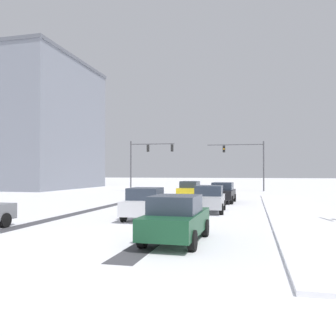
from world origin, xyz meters
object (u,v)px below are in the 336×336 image
(traffic_signal_far_left, at_px, (146,155))
(car_dark_green_sixth, at_px, (176,218))
(car_silver_third, at_px, (209,199))
(office_building_far_left_block, at_px, (8,126))
(car_white_fourth, at_px, (146,203))
(car_black_second, at_px, (223,192))
(car_yellow_cab_lead, at_px, (190,190))
(traffic_signal_far_right, at_px, (247,157))

(traffic_signal_far_left, xyz_separation_m, car_dark_green_sixth, (10.84, -31.25, -3.82))
(car_silver_third, height_order, office_building_far_left_block, office_building_far_left_block)
(traffic_signal_far_left, distance_m, car_silver_third, 24.63)
(car_white_fourth, relative_size, car_dark_green_sixth, 1.01)
(car_black_second, bearing_deg, car_silver_third, -92.15)
(car_black_second, height_order, car_dark_green_sixth, same)
(car_yellow_cab_lead, bearing_deg, office_building_far_left_block, 153.97)
(traffic_signal_far_left, relative_size, car_black_second, 1.56)
(traffic_signal_far_right, distance_m, car_silver_third, 25.86)
(car_silver_third, bearing_deg, traffic_signal_far_right, 85.75)
(traffic_signal_far_left, relative_size, car_silver_third, 1.57)
(car_dark_green_sixth, bearing_deg, car_white_fourth, 117.03)
(office_building_far_left_block, bearing_deg, car_dark_green_sixth, -45.52)
(car_black_second, height_order, car_white_fourth, same)
(car_silver_third, bearing_deg, office_building_far_left_block, 143.23)
(car_yellow_cab_lead, bearing_deg, traffic_signal_far_right, 71.79)
(car_yellow_cab_lead, bearing_deg, traffic_signal_far_left, 124.69)
(traffic_signal_far_left, bearing_deg, car_black_second, -53.28)
(car_white_fourth, height_order, office_building_far_left_block, office_building_far_left_block)
(car_yellow_cab_lead, distance_m, office_building_far_left_block, 36.56)
(car_white_fourth, bearing_deg, car_silver_third, 54.36)
(car_dark_green_sixth, height_order, office_building_far_left_block, office_building_far_left_block)
(traffic_signal_far_left, height_order, car_yellow_cab_lead, traffic_signal_far_left)
(traffic_signal_far_right, relative_size, car_silver_third, 1.78)
(car_black_second, distance_m, car_dark_green_sixth, 16.38)
(car_yellow_cab_lead, height_order, car_black_second, same)
(car_silver_third, distance_m, office_building_far_left_block, 44.47)
(office_building_far_left_block, bearing_deg, traffic_signal_far_right, -0.85)
(traffic_signal_far_left, xyz_separation_m, car_white_fourth, (8.02, -25.72, -3.82))
(car_yellow_cab_lead, xyz_separation_m, car_black_second, (3.30, -3.61, 0.00))
(traffic_signal_far_left, distance_m, office_building_far_left_block, 24.97)
(traffic_signal_far_right, height_order, car_black_second, traffic_signal_far_right)
(car_yellow_cab_lead, bearing_deg, car_black_second, -47.56)
(traffic_signal_far_right, height_order, car_white_fourth, traffic_signal_far_right)
(traffic_signal_far_right, distance_m, car_white_fourth, 30.06)
(car_silver_third, relative_size, car_white_fourth, 0.99)
(traffic_signal_far_right, bearing_deg, car_silver_third, -94.25)
(traffic_signal_far_right, xyz_separation_m, office_building_far_left_block, (-36.80, 0.55, 5.25))
(traffic_signal_far_right, height_order, car_dark_green_sixth, traffic_signal_far_right)
(car_yellow_cab_lead, distance_m, car_black_second, 4.89)
(car_white_fourth, bearing_deg, traffic_signal_far_left, 107.32)
(car_black_second, distance_m, car_white_fourth, 11.27)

